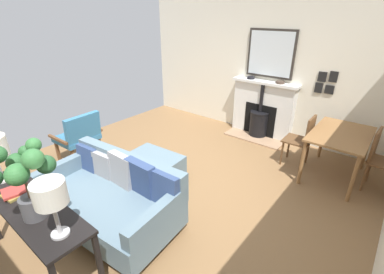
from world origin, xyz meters
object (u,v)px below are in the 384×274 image
(dining_chair_near_fireplace, at_px, (303,137))
(armchair_accent, at_px, (79,134))
(mantel_bowl_far, at_px, (280,82))
(sofa, at_px, (112,196))
(ottoman, at_px, (155,164))
(dining_table, at_px, (340,139))
(mantel_bowl_near, at_px, (251,77))
(console_table, at_px, (31,212))
(dining_chair_by_back_wall, at_px, (379,156))
(table_lamp_far_end, at_px, (50,195))
(fireplace, at_px, (261,113))
(book_stack, at_px, (16,192))
(potted_plant, at_px, (24,175))

(dining_chair_near_fireplace, bearing_deg, armchair_accent, -54.02)
(mantel_bowl_far, xyz_separation_m, sofa, (3.47, -0.55, -0.80))
(ottoman, distance_m, dining_table, 2.77)
(mantel_bowl_near, height_order, armchair_accent, mantel_bowl_near)
(console_table, bearing_deg, mantel_bowl_far, 172.73)
(console_table, xyz_separation_m, dining_chair_by_back_wall, (-3.57, 2.36, -0.15))
(mantel_bowl_near, bearing_deg, ottoman, -5.02)
(mantel_bowl_far, height_order, table_lamp_far_end, table_lamp_far_end)
(dining_chair_by_back_wall, bearing_deg, mantel_bowl_near, -107.15)
(mantel_bowl_far, height_order, console_table, mantel_bowl_far)
(fireplace, distance_m, sofa, 3.47)
(sofa, distance_m, armchair_accent, 1.74)
(fireplace, relative_size, book_stack, 5.07)
(ottoman, bearing_deg, mantel_bowl_far, 161.72)
(sofa, height_order, console_table, sofa)
(sofa, height_order, table_lamp_far_end, table_lamp_far_end)
(ottoman, height_order, table_lamp_far_end, table_lamp_far_end)
(potted_plant, bearing_deg, table_lamp_far_end, 94.54)
(dining_table, height_order, dining_chair_near_fireplace, dining_chair_near_fireplace)
(potted_plant, height_order, dining_table, potted_plant)
(potted_plant, distance_m, book_stack, 0.63)
(fireplace, xyz_separation_m, book_stack, (4.30, -0.50, 0.31))
(dining_chair_by_back_wall, bearing_deg, dining_chair_near_fireplace, -89.77)
(sofa, distance_m, console_table, 0.90)
(mantel_bowl_far, bearing_deg, dining_chair_by_back_wall, 67.61)
(potted_plant, relative_size, dining_chair_by_back_wall, 0.77)
(fireplace, distance_m, ottoman, 2.55)
(mantel_bowl_near, bearing_deg, armchair_accent, -28.65)
(fireplace, relative_size, ottoman, 1.56)
(book_stack, bearing_deg, ottoman, -178.81)
(table_lamp_far_end, bearing_deg, sofa, -144.84)
(fireplace, xyz_separation_m, table_lamp_far_end, (4.30, 0.33, 0.66))
(mantel_bowl_far, relative_size, armchair_accent, 0.19)
(ottoman, bearing_deg, armchair_accent, -73.46)
(dining_table, bearing_deg, console_table, -27.35)
(mantel_bowl_near, relative_size, table_lamp_far_end, 0.31)
(sofa, bearing_deg, potted_plant, 16.11)
(mantel_bowl_far, relative_size, sofa, 0.09)
(armchair_accent, relative_size, dining_chair_by_back_wall, 0.95)
(ottoman, bearing_deg, table_lamp_far_end, 25.43)
(mantel_bowl_near, bearing_deg, console_table, 0.74)
(potted_plant, bearing_deg, mantel_bowl_near, -176.01)
(mantel_bowl_far, relative_size, dining_chair_by_back_wall, 0.19)
(sofa, xyz_separation_m, dining_table, (-2.72, 1.84, 0.30))
(potted_plant, height_order, dining_chair_by_back_wall, potted_plant)
(mantel_bowl_near, bearing_deg, fireplace, 87.34)
(ottoman, relative_size, console_table, 0.54)
(mantel_bowl_near, xyz_separation_m, mantel_bowl_far, (-0.00, 0.61, -0.00))
(dining_table, relative_size, dining_chair_near_fireplace, 1.32)
(mantel_bowl_near, height_order, sofa, mantel_bowl_near)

